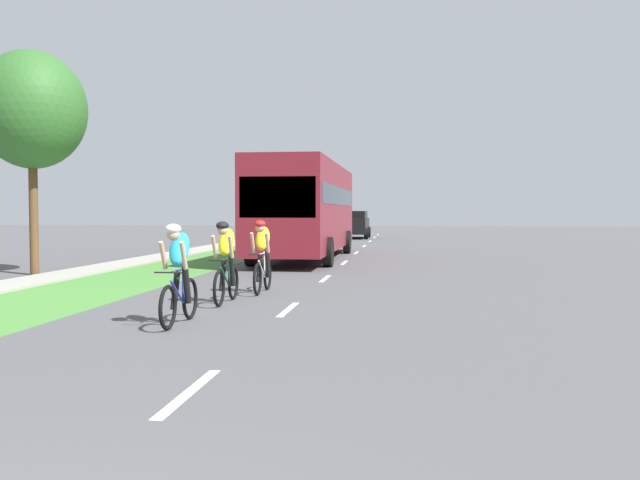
% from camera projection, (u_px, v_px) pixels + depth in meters
% --- Properties ---
extents(ground_plane, '(120.00, 120.00, 0.00)m').
position_uv_depth(ground_plane, '(341.00, 265.00, 22.05)').
color(ground_plane, '#4C4C4F').
extents(grass_verge, '(2.95, 70.00, 0.01)m').
position_uv_depth(grass_verge, '(192.00, 264.00, 22.68)').
color(grass_verge, '#478438').
rests_on(grass_verge, ground_plane).
extents(sidewalk_concrete, '(1.42, 70.00, 0.10)m').
position_uv_depth(sidewalk_concrete, '(130.00, 263.00, 22.96)').
color(sidewalk_concrete, '#9E998E').
rests_on(sidewalk_concrete, ground_plane).
extents(lane_markings_center, '(0.12, 52.20, 0.01)m').
position_uv_depth(lane_markings_center, '(351.00, 257.00, 26.01)').
color(lane_markings_center, white).
rests_on(lane_markings_center, ground_plane).
extents(cyclist_lead, '(0.42, 1.72, 1.58)m').
position_uv_depth(cyclist_lead, '(179.00, 273.00, 10.47)').
color(cyclist_lead, black).
rests_on(cyclist_lead, ground_plane).
extents(cyclist_trailing, '(0.42, 1.72, 1.58)m').
position_uv_depth(cyclist_trailing, '(226.00, 261.00, 12.93)').
color(cyclist_trailing, black).
rests_on(cyclist_trailing, ground_plane).
extents(cyclist_distant, '(0.42, 1.72, 1.58)m').
position_uv_depth(cyclist_distant, '(262.00, 255.00, 14.61)').
color(cyclist_distant, black).
rests_on(cyclist_distant, ground_plane).
extents(bus_maroon, '(2.78, 11.60, 3.48)m').
position_uv_depth(bus_maroon, '(306.00, 206.00, 25.22)').
color(bus_maroon, maroon).
rests_on(bus_maroon, ground_plane).
extents(suv_black, '(2.15, 4.70, 1.79)m').
position_uv_depth(suv_black, '(353.00, 224.00, 44.36)').
color(suv_black, black).
rests_on(suv_black, ground_plane).
extents(street_tree_near, '(2.95, 2.95, 6.19)m').
position_uv_depth(street_tree_near, '(32.00, 110.00, 18.55)').
color(street_tree_near, brown).
rests_on(street_tree_near, ground_plane).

